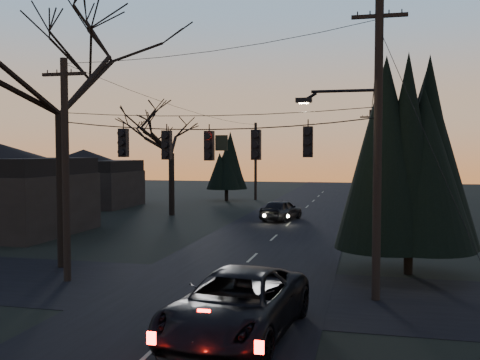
% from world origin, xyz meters
% --- Properties ---
extents(main_road, '(8.00, 120.00, 0.02)m').
position_xyz_m(main_road, '(0.00, 20.00, 0.01)').
color(main_road, black).
rests_on(main_road, ground).
extents(cross_road, '(60.00, 7.00, 0.02)m').
position_xyz_m(cross_road, '(0.00, 10.00, 0.01)').
color(cross_road, black).
rests_on(cross_road, ground).
extents(utility_pole_right, '(5.00, 0.30, 10.00)m').
position_xyz_m(utility_pole_right, '(5.50, 10.00, 0.00)').
color(utility_pole_right, black).
rests_on(utility_pole_right, ground).
extents(utility_pole_left, '(1.80, 0.30, 8.50)m').
position_xyz_m(utility_pole_left, '(-6.00, 10.00, 0.00)').
color(utility_pole_left, black).
rests_on(utility_pole_left, ground).
extents(utility_pole_far_r, '(1.80, 0.30, 8.50)m').
position_xyz_m(utility_pole_far_r, '(5.50, 38.00, 0.00)').
color(utility_pole_far_r, black).
rests_on(utility_pole_far_r, ground).
extents(utility_pole_far_l, '(0.30, 0.30, 8.00)m').
position_xyz_m(utility_pole_far_l, '(-6.00, 46.00, 0.00)').
color(utility_pole_far_l, black).
rests_on(utility_pole_far_l, ground).
extents(span_signal_assembly, '(11.50, 0.44, 1.58)m').
position_xyz_m(span_signal_assembly, '(-0.24, 10.00, 5.25)').
color(span_signal_assembly, black).
rests_on(span_signal_assembly, ground).
extents(bare_tree_left, '(10.56, 10.56, 13.14)m').
position_xyz_m(bare_tree_left, '(-7.55, 12.20, 9.19)').
color(bare_tree_left, black).
rests_on(bare_tree_left, ground).
extents(evergreen_right, '(4.16, 4.16, 7.76)m').
position_xyz_m(evergreen_right, '(6.85, 14.25, 4.47)').
color(evergreen_right, black).
rests_on(evergreen_right, ground).
extents(bare_tree_dist, '(6.26, 6.26, 9.75)m').
position_xyz_m(bare_tree_dist, '(-9.70, 31.24, 6.81)').
color(bare_tree_dist, black).
rests_on(bare_tree_dist, ground).
extents(evergreen_dist, '(3.61, 3.61, 6.55)m').
position_xyz_m(evergreen_dist, '(-8.61, 44.04, 3.87)').
color(evergreen_dist, black).
rests_on(evergreen_dist, ground).
extents(house_left_far, '(9.00, 7.00, 5.20)m').
position_xyz_m(house_left_far, '(-20.00, 36.00, 2.60)').
color(house_left_far, black).
rests_on(house_left_far, ground).
extents(suv_near, '(3.48, 6.46, 1.72)m').
position_xyz_m(suv_near, '(1.80, 5.47, 0.86)').
color(suv_near, black).
rests_on(suv_near, ground).
extents(sedan_oncoming_a, '(2.86, 4.80, 1.53)m').
position_xyz_m(sedan_oncoming_a, '(-0.80, 29.91, 0.76)').
color(sedan_oncoming_a, black).
rests_on(sedan_oncoming_a, ground).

